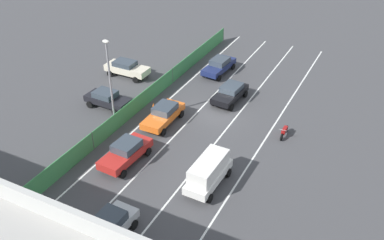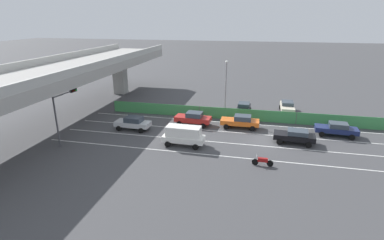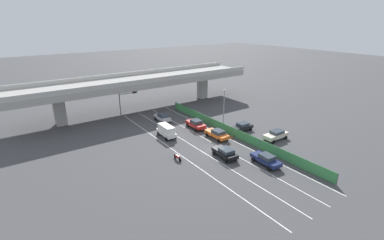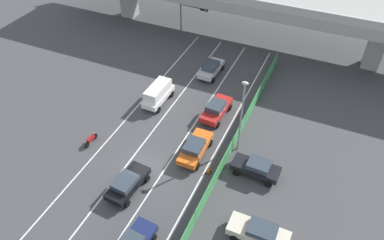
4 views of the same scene
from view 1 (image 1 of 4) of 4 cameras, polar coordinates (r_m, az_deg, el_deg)
The scene contains 17 objects.
ground_plane at distance 38.72m, azimuth 3.38°, elevation 0.89°, with size 300.00×300.00×0.00m, color #424244.
lane_line_left_edge at distance 34.92m, azimuth 9.01°, elevation -3.38°, with size 0.14×42.00×0.01m, color silver.
lane_line_mid_left at distance 35.84m, azimuth 3.90°, elevation -1.97°, with size 0.14×42.00×0.01m, color silver.
lane_line_mid_right at distance 37.04m, azimuth -0.92°, elevation -0.64°, with size 0.14×42.00×0.01m, color silver.
lane_line_right_edge at distance 38.51m, azimuth -5.39°, elevation 0.61°, with size 0.14×42.00×0.01m, color silver.
green_fence at distance 38.77m, azimuth -7.15°, elevation 2.07°, with size 0.10×38.10×1.57m.
car_sedan_black at distance 40.31m, azimuth 5.03°, elevation 3.60°, with size 2.30×4.46×1.53m.
car_sedan_red at distance 32.69m, azimuth -8.65°, elevation -4.14°, with size 2.25×4.65×1.70m.
car_van_white at distance 30.07m, azimuth 2.18°, elevation -6.71°, with size 2.01×4.49×2.15m.
car_sedan_navy at distance 45.48m, azimuth 3.57°, elevation 7.16°, with size 2.23×4.75×1.58m.
car_taxi_orange at distance 36.91m, azimuth -3.74°, elevation 0.78°, with size 2.04×4.71×1.61m.
car_sedan_silver at distance 27.11m, azimuth -11.02°, elevation -13.66°, with size 2.08×4.34×1.63m.
motorcycle at distance 36.16m, azimuth 11.99°, elevation -1.47°, with size 0.60×1.95×0.93m.
parked_sedan_cream at distance 45.26m, azimuth -8.54°, elevation 6.77°, with size 4.61×2.02×1.61m.
parked_sedan_dark at distance 39.88m, azimuth -11.03°, elevation 2.77°, with size 4.27×2.08×1.57m.
street_lamp at distance 35.10m, azimuth -10.72°, elevation 5.56°, with size 0.60×0.36×7.79m.
traffic_cone at distance 39.24m, azimuth -5.06°, elevation 1.80°, with size 0.47×0.47×0.66m.
Camera 1 is at (-12.94, 30.44, 20.12)m, focal length 40.73 mm.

